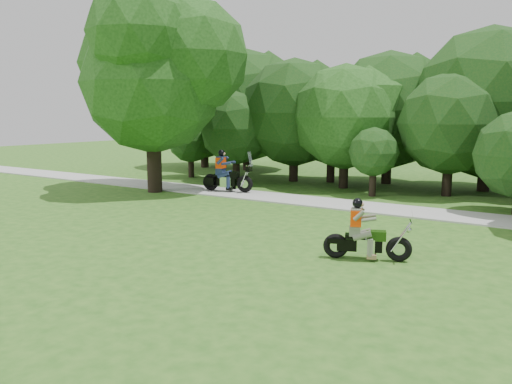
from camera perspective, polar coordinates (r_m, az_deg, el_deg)
The scene contains 6 objects.
ground at distance 12.59m, azimuth 2.45°, elevation -7.75°, with size 100.00×100.00×0.00m, color #265719.
walkway at distance 19.72m, azimuth 14.32°, elevation -1.86°, with size 60.00×2.20×0.06m, color #A4A49E.
tree_line at distance 25.69m, azimuth 21.13°, elevation 8.53°, with size 39.77×12.25×7.76m.
big_tree_west at distance 24.07m, azimuth -11.35°, elevation 13.81°, with size 8.64×6.56×9.96m.
chopper_motorcycle at distance 12.73m, azimuth 12.12°, elevation -5.07°, with size 2.12×1.11×1.56m.
touring_motorcycle at distance 23.24m, azimuth -3.64°, elevation 1.81°, with size 2.53×1.09×1.94m.
Camera 1 is at (6.10, -10.42, 3.58)m, focal length 35.00 mm.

